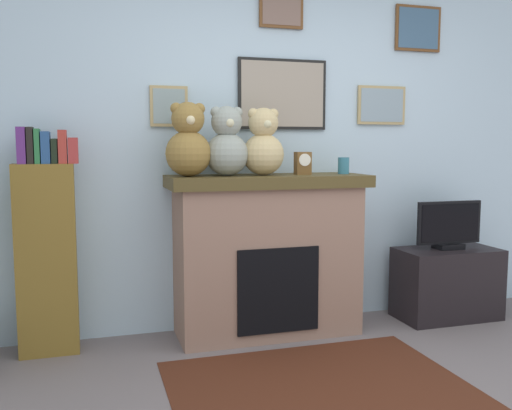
# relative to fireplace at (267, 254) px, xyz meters

# --- Properties ---
(back_wall) EXTENTS (5.20, 0.15, 2.60)m
(back_wall) POSITION_rel_fireplace_xyz_m (0.18, 0.29, 0.75)
(back_wall) COLOR silver
(back_wall) RESTS_ON ground_plane
(fireplace) EXTENTS (1.35, 0.52, 1.10)m
(fireplace) POSITION_rel_fireplace_xyz_m (0.00, 0.00, 0.00)
(fireplace) COLOR #946F5F
(fireplace) RESTS_ON ground_plane
(bookshelf) EXTENTS (0.39, 0.16, 1.41)m
(bookshelf) POSITION_rel_fireplace_xyz_m (-1.42, 0.03, 0.11)
(bookshelf) COLOR brown
(bookshelf) RESTS_ON ground_plane
(tv_stand) EXTENTS (0.75, 0.40, 0.53)m
(tv_stand) POSITION_rel_fireplace_xyz_m (1.40, -0.07, -0.29)
(tv_stand) COLOR black
(tv_stand) RESTS_ON ground_plane
(television) EXTENTS (0.53, 0.14, 0.36)m
(television) POSITION_rel_fireplace_xyz_m (1.40, -0.07, 0.14)
(television) COLOR black
(television) RESTS_ON tv_stand
(area_rug) EXTENTS (1.60, 1.17, 0.01)m
(area_rug) POSITION_rel_fireplace_xyz_m (0.00, -0.91, -0.55)
(area_rug) COLOR #492214
(area_rug) RESTS_ON ground_plane
(candle_jar) EXTENTS (0.08, 0.08, 0.12)m
(candle_jar) POSITION_rel_fireplace_xyz_m (0.55, -0.02, 0.60)
(candle_jar) COLOR teal
(candle_jar) RESTS_ON fireplace
(mantel_clock) EXTENTS (0.10, 0.08, 0.15)m
(mantel_clock) POSITION_rel_fireplace_xyz_m (0.25, -0.02, 0.62)
(mantel_clock) COLOR brown
(mantel_clock) RESTS_ON fireplace
(teddy_bear_brown) EXTENTS (0.29, 0.29, 0.47)m
(teddy_bear_brown) POSITION_rel_fireplace_xyz_m (-0.54, -0.02, 0.76)
(teddy_bear_brown) COLOR olive
(teddy_bear_brown) RESTS_ON fireplace
(teddy_bear_tan) EXTENTS (0.28, 0.28, 0.45)m
(teddy_bear_tan) POSITION_rel_fireplace_xyz_m (-0.29, -0.02, 0.75)
(teddy_bear_tan) COLOR #949B94
(teddy_bear_tan) RESTS_ON fireplace
(teddy_bear_grey) EXTENTS (0.28, 0.28, 0.45)m
(teddy_bear_grey) POSITION_rel_fireplace_xyz_m (-0.04, -0.02, 0.74)
(teddy_bear_grey) COLOR #CFB57F
(teddy_bear_grey) RESTS_ON fireplace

